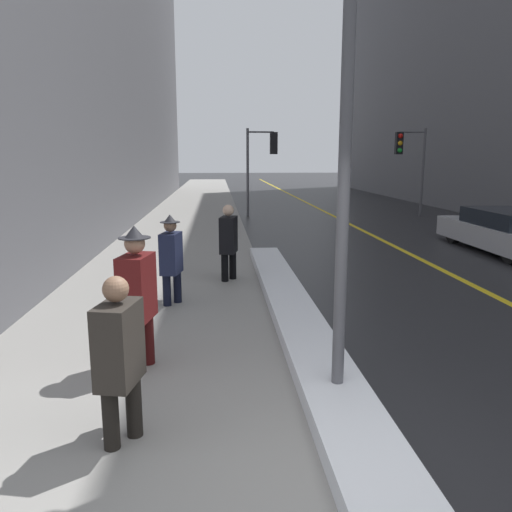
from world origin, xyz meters
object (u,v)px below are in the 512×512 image
parked_car_silver (508,232)px  pedestrian_trailing (229,239)px  pedestrian_in_fedora (137,292)px  lamp_post (346,110)px  traffic_light_far (408,153)px  pedestrian_in_glasses (120,353)px  pedestrian_with_shoulder_bag (171,256)px  traffic_light_near (264,153)px

parked_car_silver → pedestrian_trailing: bearing=109.3°
pedestrian_in_fedora → lamp_post: bearing=76.8°
lamp_post → parked_car_silver: 10.28m
traffic_light_far → pedestrian_in_fedora: traffic_light_far is taller
traffic_light_far → pedestrian_in_glasses: traffic_light_far is taller
pedestrian_in_fedora → pedestrian_with_shoulder_bag: pedestrian_in_fedora is taller
lamp_post → pedestrian_with_shoulder_bag: (-1.96, 3.60, -2.04)m
pedestrian_in_glasses → pedestrian_with_shoulder_bag: (0.06, 4.18, 0.01)m
traffic_light_far → parked_car_silver: 8.44m
pedestrian_with_shoulder_bag → pedestrian_in_glasses: bearing=10.9°
traffic_light_near → pedestrian_in_glasses: (-2.82, -17.16, -1.80)m
traffic_light_near → parked_car_silver: size_ratio=0.76×
pedestrian_in_fedora → pedestrian_with_shoulder_bag: (0.16, 2.61, -0.10)m
pedestrian_in_glasses → pedestrian_in_fedora: 1.58m
traffic_light_near → pedestrian_trailing: traffic_light_near is taller
lamp_post → pedestrian_with_shoulder_bag: size_ratio=3.12×
pedestrian_in_fedora → pedestrian_trailing: bearing=176.5°
traffic_light_near → pedestrian_in_fedora: 15.94m
pedestrian_in_glasses → pedestrian_trailing: (1.05, 5.77, 0.03)m
traffic_light_near → traffic_light_far: (5.94, -0.69, -0.01)m
pedestrian_in_glasses → pedestrian_with_shoulder_bag: pedestrian_with_shoulder_bag is taller
traffic_light_far → pedestrian_in_glasses: (-8.76, -16.47, -1.79)m
pedestrian_with_shoulder_bag → pedestrian_trailing: bearing=159.9°
pedestrian_in_fedora → pedestrian_in_glasses: bearing=15.3°
traffic_light_far → pedestrian_trailing: (-7.71, -10.70, -1.77)m
pedestrian_with_shoulder_bag → pedestrian_trailing: (0.99, 1.59, 0.02)m
pedestrian_in_fedora → pedestrian_trailing: pedestrian_in_fedora is taller
pedestrian_trailing → traffic_light_far: bearing=156.0°
traffic_light_near → pedestrian_with_shoulder_bag: (-2.75, -12.98, -1.79)m
lamp_post → pedestrian_in_glasses: 2.94m
lamp_post → traffic_light_far: bearing=67.0°
pedestrian_in_glasses → pedestrian_in_fedora: (-0.10, 1.57, 0.10)m
lamp_post → traffic_light_far: lamp_post is taller
lamp_post → parked_car_silver: lamp_post is taller
traffic_light_far → parked_car_silver: (-0.35, -8.18, -2.08)m
pedestrian_with_shoulder_bag → parked_car_silver: 9.31m
lamp_post → traffic_light_near: (0.79, 16.57, -0.24)m
pedestrian_trailing → pedestrian_with_shoulder_bag: bearing=-20.1°
traffic_light_far → pedestrian_trailing: size_ratio=2.36×
traffic_light_near → pedestrian_trailing: (-1.77, -11.38, -1.77)m
lamp_post → parked_car_silver: bearing=50.3°
pedestrian_in_fedora → pedestrian_with_shoulder_bag: size_ratio=1.11×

